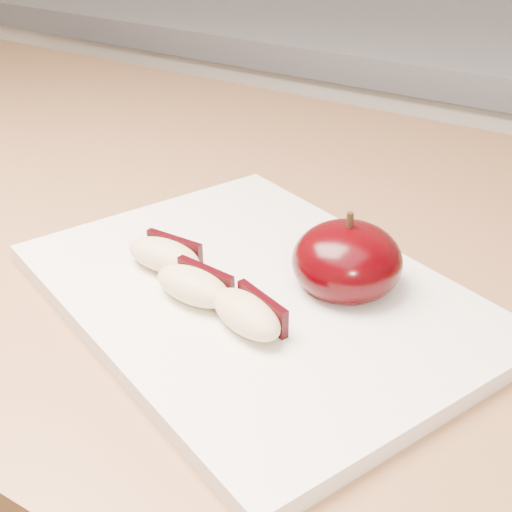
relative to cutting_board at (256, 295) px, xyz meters
The scene contains 5 objects.
cutting_board is the anchor object (origin of this frame).
apple_half 0.07m from the cutting_board, 36.03° to the left, with size 0.08×0.08×0.06m.
apple_wedge_a 0.07m from the cutting_board, behind, with size 0.06×0.03×0.02m.
apple_wedge_b 0.05m from the cutting_board, 128.87° to the right, with size 0.06×0.04×0.02m.
apple_wedge_c 0.05m from the cutting_board, 63.56° to the right, with size 0.07×0.05×0.02m.
Camera 1 is at (0.17, 0.04, 1.18)m, focal length 50.00 mm.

